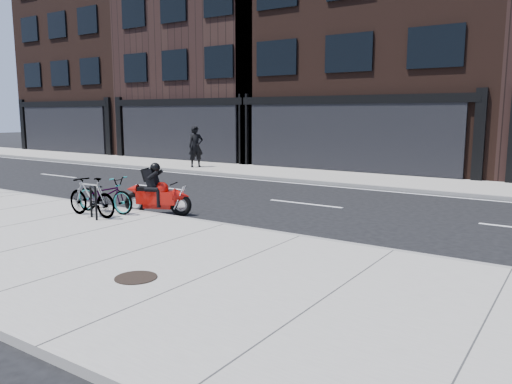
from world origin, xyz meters
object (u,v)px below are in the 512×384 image
Objects in this scene: bike_rack at (93,200)px; bicycle_rear at (91,197)px; motorcycle at (160,194)px; manhole_cover at (136,278)px; pedestrian at (196,147)px; bicycle_front at (105,194)px.

bicycle_rear reaches higher than bike_rack.
motorcycle is 2.69× the size of manhole_cover.
bike_rack is at bearing -119.70° from pedestrian.
bike_rack is at bearing -157.71° from bicycle_front.
pedestrian reaches higher than bike_rack.
bike_rack is 4.90m from manhole_cover.
bicycle_front is 5.57m from manhole_cover.
manhole_cover is (3.60, -4.21, -0.43)m from motorcycle.
bicycle_rear is (0.12, -0.50, 0.02)m from bicycle_front.
bicycle_front is 2.73× the size of manhole_cover.
motorcycle is 5.56m from manhole_cover.
manhole_cover is at bearing -132.80° from bicycle_front.
manhole_cover is (4.55, -3.18, -0.47)m from bicycle_front.
motorcycle is at bearing 71.21° from bike_rack.
bicycle_front is at bearing 145.09° from manhole_cover.
pedestrian is at bearing 102.83° from motorcycle.
motorcycle is at bearing 130.50° from manhole_cover.
bike_rack is 1.21× the size of manhole_cover.
pedestrian is at bearing -154.01° from bicycle_rear.
bicycle_rear is 11.50m from pedestrian.
pedestrian is 2.94× the size of manhole_cover.
pedestrian reaches higher than motorcycle.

